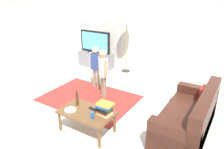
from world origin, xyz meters
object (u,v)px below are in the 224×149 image
object	(u,v)px
child_center	(103,69)
book_stack	(105,108)
couch	(191,119)
soda_can	(92,115)
bottle	(77,99)
tv	(95,42)
plate	(70,110)
tv_remote	(93,109)
coffee_table	(87,114)
child_near_tv	(96,63)
tv_stand	(96,60)
floor_lamp	(127,22)

from	to	relation	value
child_center	book_stack	xyz separation A→B (m)	(0.85, -1.22, -0.18)
couch	soda_can	world-z (taller)	couch
couch	bottle	bearing A→B (deg)	-155.60
couch	child_center	bearing A→B (deg)	170.67
tv	plate	world-z (taller)	tv
tv_remote	plate	bearing A→B (deg)	-133.76
plate	coffee_table	bearing A→B (deg)	23.22
child_near_tv	tv_stand	bearing A→B (deg)	126.07
tv	tv_remote	bearing A→B (deg)	-54.86
child_near_tv	soda_can	bearing A→B (deg)	-55.88
tv	tv_remote	xyz separation A→B (m)	(2.00, -2.85, -0.42)
floor_lamp	child_near_tv	size ratio (longest dim) A/B	1.57
plate	book_stack	bearing A→B (deg)	20.31
tv_stand	tv_remote	world-z (taller)	tv_stand
tv_stand	floor_lamp	xyz separation A→B (m)	(1.05, 0.15, 1.30)
floor_lamp	child_center	size ratio (longest dim) A/B	1.49
child_near_tv	coffee_table	size ratio (longest dim) A/B	1.13
floor_lamp	bottle	bearing A→B (deg)	-78.84
child_near_tv	tv_remote	world-z (taller)	child_near_tv
floor_lamp	child_center	world-z (taller)	floor_lamp
tv_stand	plate	world-z (taller)	tv_stand
book_stack	bottle	world-z (taller)	bottle
tv	couch	bearing A→B (deg)	-29.08
child_near_tv	plate	xyz separation A→B (m)	(0.70, -1.77, -0.25)
book_stack	tv_remote	size ratio (longest dim) A/B	1.72
tv_remote	soda_can	xyz separation A→B (m)	(0.17, -0.24, 0.05)
tv_stand	floor_lamp	distance (m)	1.68
coffee_table	tv_remote	bearing A→B (deg)	67.38
couch	floor_lamp	distance (m)	3.56
book_stack	bottle	bearing A→B (deg)	-179.64
child_near_tv	book_stack	world-z (taller)	child_near_tv
tv	child_near_tv	distance (m)	1.64
child_near_tv	tv	bearing A→B (deg)	126.51
floor_lamp	book_stack	bearing A→B (deg)	-68.03
tv_stand	bottle	xyz separation A→B (m)	(1.65, -2.89, 0.31)
tv_stand	tv_remote	xyz separation A→B (m)	(2.00, -2.87, 0.19)
book_stack	soda_can	distance (m)	0.25
book_stack	tv_remote	bearing A→B (deg)	176.65
child_center	coffee_table	size ratio (longest dim) A/B	1.19
tv	coffee_table	size ratio (longest dim) A/B	1.10
child_near_tv	tv_remote	bearing A→B (deg)	-56.07
child_center	soda_can	size ratio (longest dim) A/B	9.94
bottle	tv_remote	size ratio (longest dim) A/B	1.86
soda_can	tv_stand	bearing A→B (deg)	124.97
plate	floor_lamp	bearing A→B (deg)	100.77
tv_stand	tv	world-z (taller)	tv
couch	floor_lamp	world-z (taller)	floor_lamp
tv_stand	child_near_tv	size ratio (longest dim) A/B	1.06
coffee_table	bottle	world-z (taller)	bottle
child_center	coffee_table	world-z (taller)	child_center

